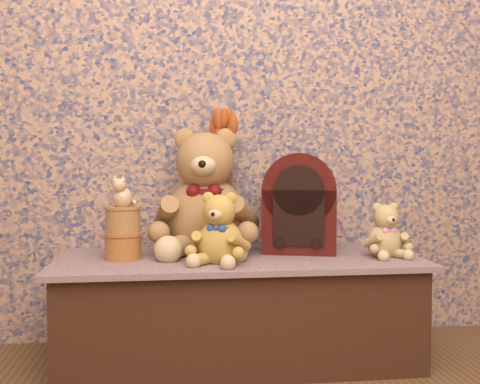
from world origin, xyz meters
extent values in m
cube|color=navy|center=(0.00, 1.50, 1.30)|extent=(3.00, 0.10, 2.60)
cube|color=#35496E|center=(0.00, 1.22, 0.19)|extent=(1.31, 0.58, 0.39)
cylinder|color=tan|center=(-0.04, 1.37, 0.49)|extent=(0.15, 0.15, 0.21)
cylinder|color=gold|center=(-0.42, 1.21, 0.43)|extent=(0.16, 0.16, 0.09)
cylinder|color=tan|center=(-0.42, 1.21, 0.53)|extent=(0.13, 0.13, 0.09)
camera|label=1|loc=(-0.24, -0.76, 0.73)|focal=40.80mm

